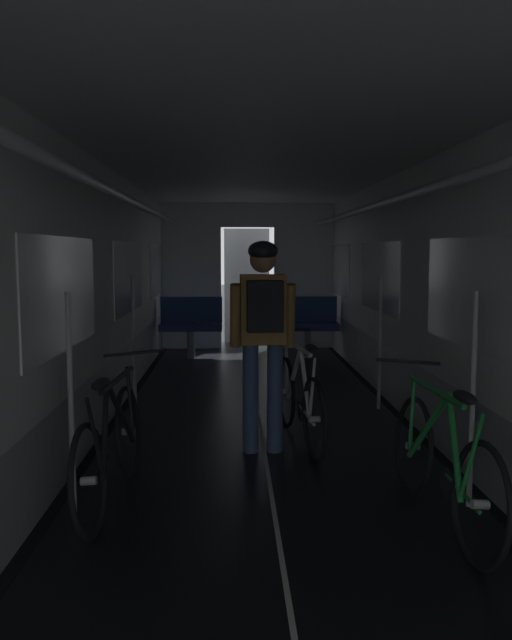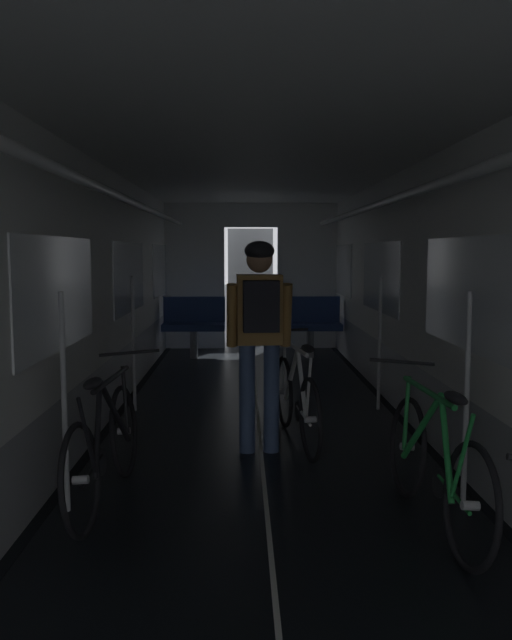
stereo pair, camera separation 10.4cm
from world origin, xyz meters
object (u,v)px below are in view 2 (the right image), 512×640
Objects in this scene: bicycle_white_in_aisle at (296,399)px; bicycle_black at (105,446)px; bicycle_green at (435,465)px; bench_seat_far_left at (194,321)px; person_cyclist_aisle at (260,323)px; bench_seat_far_right at (309,321)px.

bicycle_black is at bearing -136.32° from bicycle_white_in_aisle.
bicycle_white_in_aisle is (-0.68, 1.73, 0.00)m from bicycle_green.
person_cyclist_aisle is (0.89, -4.80, 0.50)m from bench_seat_far_left.
bench_seat_far_right is 4.58m from bicycle_white_in_aisle.
person_cyclist_aisle reaches higher than bench_seat_far_right.
bench_seat_far_right reaches higher than bicycle_green.
bench_seat_far_right is 6.27m from bicycle_green.
person_cyclist_aisle is at bearing 124.48° from bicycle_green.
bicycle_black is at bearing -91.47° from bench_seat_far_left.
bench_seat_far_left and bench_seat_far_right have the same top height.
person_cyclist_aisle is at bearing -140.52° from bicycle_white_in_aisle.
bicycle_green reaches higher than bicycle_white_in_aisle.
bench_seat_far_right is (1.80, 0.00, 0.00)m from bench_seat_far_left.
bench_seat_far_right reaches higher than bicycle_white_in_aisle.
bench_seat_far_left is 0.58× the size of bicycle_black.
bicycle_white_in_aisle is (-0.59, -4.54, -0.18)m from bench_seat_far_right.
bench_seat_far_left reaches higher than bicycle_green.
bench_seat_far_left is 0.57× the size of person_cyclist_aisle.
bicycle_black and bicycle_green have the same top height.
bench_seat_far_right is 0.58× the size of bicycle_green.
bicycle_black is 2.09m from bicycle_green.
bicycle_green is (2.04, -0.43, 0.00)m from bicycle_black.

